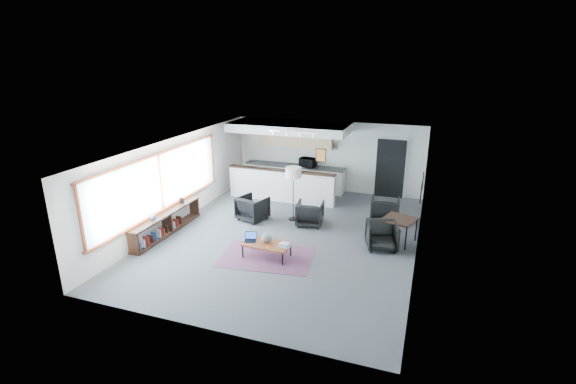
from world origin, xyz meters
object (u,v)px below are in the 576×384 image
(coffee_table, at_px, (267,244))
(laptop, at_px, (251,238))
(armchair_right, at_px, (310,212))
(armchair_left, at_px, (253,207))
(dining_chair_far, at_px, (385,211))
(microwave, at_px, (308,161))
(ceramic_pot, at_px, (267,238))
(book_stack, at_px, (285,245))
(floor_lamp, at_px, (293,175))
(dining_table, at_px, (399,221))
(dining_chair_near, at_px, (382,236))

(coffee_table, bearing_deg, laptop, 178.50)
(coffee_table, xyz_separation_m, armchair_right, (0.42, 2.39, 0.04))
(armchair_right, bearing_deg, armchair_left, -1.20)
(armchair_right, relative_size, dining_chair_far, 1.08)
(coffee_table, bearing_deg, microwave, 98.64)
(ceramic_pot, height_order, microwave, microwave)
(ceramic_pot, relative_size, book_stack, 0.82)
(floor_lamp, bearing_deg, microwave, 98.27)
(armchair_right, bearing_deg, dining_chair_far, -163.04)
(armchair_right, height_order, floor_lamp, floor_lamp)
(book_stack, bearing_deg, laptop, 177.64)
(floor_lamp, bearing_deg, coffee_table, -86.05)
(book_stack, relative_size, floor_lamp, 0.18)
(coffee_table, distance_m, dining_chair_far, 4.18)
(coffee_table, height_order, microwave, microwave)
(book_stack, distance_m, dining_chair_far, 3.91)
(dining_chair_far, bearing_deg, microwave, -40.35)
(armchair_right, xyz_separation_m, dining_table, (2.62, -0.37, 0.23))
(ceramic_pot, xyz_separation_m, floor_lamp, (-0.16, 2.58, 0.95))
(book_stack, relative_size, armchair_right, 0.39)
(book_stack, relative_size, dining_chair_near, 0.45)
(dining_table, bearing_deg, ceramic_pot, -147.13)
(floor_lamp, height_order, dining_chair_near, floor_lamp)
(armchair_left, bearing_deg, floor_lamp, -143.72)
(armchair_right, height_order, dining_chair_near, armchair_right)
(dining_table, height_order, dining_chair_far, dining_chair_far)
(dining_chair_near, xyz_separation_m, microwave, (-3.28, 4.10, 0.78))
(floor_lamp, bearing_deg, laptop, -96.04)
(armchair_right, relative_size, dining_chair_near, 1.15)
(coffee_table, height_order, ceramic_pot, ceramic_pot)
(coffee_table, bearing_deg, ceramic_pot, 118.14)
(armchair_left, xyz_separation_m, dining_chair_near, (4.04, -0.74, -0.07))
(coffee_table, distance_m, armchair_right, 2.43)
(coffee_table, relative_size, dining_chair_near, 1.76)
(armchair_left, bearing_deg, coffee_table, 138.65)
(dining_chair_far, xyz_separation_m, microwave, (-3.13, 2.24, 0.76))
(floor_lamp, bearing_deg, dining_table, -10.47)
(laptop, xyz_separation_m, dining_table, (3.50, 2.00, 0.18))
(book_stack, bearing_deg, dining_chair_near, 34.10)
(laptop, relative_size, book_stack, 1.14)
(coffee_table, bearing_deg, armchair_right, 82.37)
(book_stack, bearing_deg, dining_table, 38.54)
(laptop, bearing_deg, microwave, 75.00)
(dining_chair_near, relative_size, dining_chair_far, 0.94)
(armchair_right, bearing_deg, microwave, -79.15)
(floor_lamp, xyz_separation_m, microwave, (-0.43, 2.95, -0.33))
(armchair_right, bearing_deg, coffee_table, 72.81)
(book_stack, height_order, floor_lamp, floor_lamp)
(ceramic_pot, bearing_deg, dining_table, 32.87)
(book_stack, xyz_separation_m, dining_table, (2.56, 2.04, 0.20))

